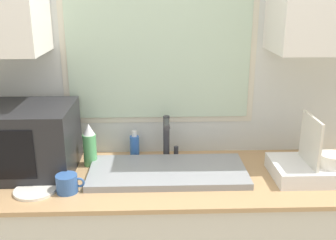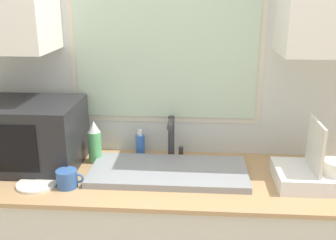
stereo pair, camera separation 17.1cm
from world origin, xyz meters
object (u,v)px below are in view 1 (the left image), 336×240
(faucet, at_px, (167,135))
(spray_bottle, at_px, (90,145))
(microwave, at_px, (18,139))
(dish_rack, at_px, (310,167))
(soap_bottle, at_px, (135,145))
(mug_near_sink, at_px, (67,184))

(faucet, xyz_separation_m, spray_bottle, (-0.38, -0.06, -0.03))
(microwave, xyz_separation_m, dish_rack, (1.34, -0.12, -0.10))
(dish_rack, bearing_deg, soap_bottle, 161.17)
(dish_rack, bearing_deg, faucet, 160.14)
(spray_bottle, bearing_deg, soap_bottle, 25.86)
(faucet, bearing_deg, mug_near_sink, -142.65)
(faucet, distance_m, spray_bottle, 0.39)
(spray_bottle, height_order, mug_near_sink, spray_bottle)
(spray_bottle, bearing_deg, dish_rack, -9.67)
(faucet, relative_size, mug_near_sink, 1.85)
(soap_bottle, relative_size, mug_near_sink, 1.14)
(spray_bottle, xyz_separation_m, soap_bottle, (0.21, 0.10, -0.04))
(faucet, relative_size, spray_bottle, 1.05)
(faucet, xyz_separation_m, dish_rack, (0.64, -0.23, -0.08))
(faucet, relative_size, microwave, 0.44)
(soap_bottle, bearing_deg, mug_near_sink, -125.38)
(microwave, xyz_separation_m, mug_near_sink, (0.26, -0.22, -0.12))
(dish_rack, xyz_separation_m, mug_near_sink, (-1.08, -0.10, -0.01))
(microwave, xyz_separation_m, soap_bottle, (0.53, 0.15, -0.10))
(soap_bottle, height_order, mug_near_sink, soap_bottle)
(soap_bottle, bearing_deg, dish_rack, -18.83)
(soap_bottle, distance_m, mug_near_sink, 0.46)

